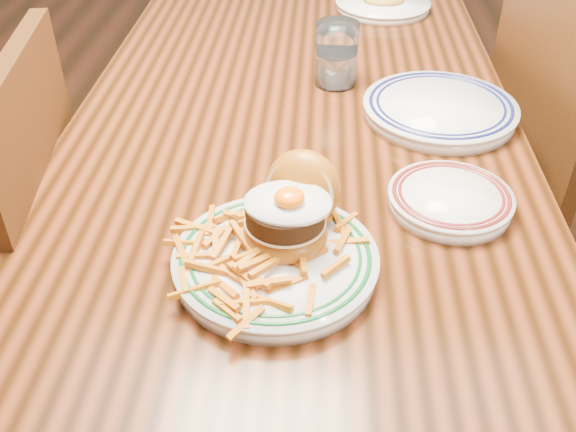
# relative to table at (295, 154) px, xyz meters

# --- Properties ---
(floor) EXTENTS (6.00, 6.00, 0.00)m
(floor) POSITION_rel_table_xyz_m (0.00, 0.00, -0.66)
(floor) COLOR black
(floor) RESTS_ON ground
(table) EXTENTS (0.85, 1.60, 0.75)m
(table) POSITION_rel_table_xyz_m (0.00, 0.00, 0.00)
(table) COLOR black
(table) RESTS_ON floor
(chair_left) EXTENTS (0.50, 0.50, 0.95)m
(chair_left) POSITION_rel_table_xyz_m (-0.55, -0.23, -0.16)
(chair_left) COLOR #3F220D
(chair_left) RESTS_ON floor
(chair_right) EXTENTS (0.51, 0.51, 0.97)m
(chair_right) POSITION_rel_table_xyz_m (0.62, 0.15, -0.14)
(chair_right) COLOR #3F220D
(chair_right) RESTS_ON floor
(main_plate) EXTENTS (0.28, 0.30, 0.14)m
(main_plate) POSITION_rel_table_xyz_m (0.00, -0.43, 0.13)
(main_plate) COLOR silver
(main_plate) RESTS_ON table
(side_plate) EXTENTS (0.19, 0.19, 0.03)m
(side_plate) POSITION_rel_table_xyz_m (0.25, -0.29, 0.11)
(side_plate) COLOR silver
(side_plate) RESTS_ON table
(rear_plate) EXTENTS (0.29, 0.29, 0.03)m
(rear_plate) POSITION_rel_table_xyz_m (0.27, 0.01, 0.11)
(rear_plate) COLOR silver
(rear_plate) RESTS_ON table
(water_glass) EXTENTS (0.09, 0.09, 0.13)m
(water_glass) POSITION_rel_table_xyz_m (0.08, 0.14, 0.15)
(water_glass) COLOR white
(water_glass) RESTS_ON table
(far_plate) EXTENTS (0.25, 0.25, 0.04)m
(far_plate) POSITION_rel_table_xyz_m (0.20, 0.59, 0.10)
(far_plate) COLOR silver
(far_plate) RESTS_ON table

